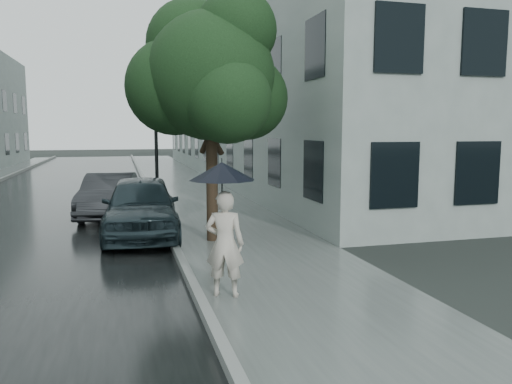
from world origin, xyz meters
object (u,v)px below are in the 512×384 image
object	(u,v)px
pedestrian	(225,244)
lamp_post	(151,118)
car_far	(110,195)
street_tree	(210,75)
car_near	(141,206)

from	to	relation	value
pedestrian	lamp_post	bearing A→B (deg)	-66.35
pedestrian	car_far	distance (m)	8.30
street_tree	lamp_post	world-z (taller)	street_tree
car_near	street_tree	bearing A→B (deg)	-24.81
street_tree	car_far	world-z (taller)	street_tree
street_tree	car_near	world-z (taller)	street_tree
pedestrian	car_far	world-z (taller)	pedestrian
car_far	street_tree	bearing A→B (deg)	-50.39
street_tree	lamp_post	bearing A→B (deg)	99.49
car_near	car_far	world-z (taller)	car_near
lamp_post	car_far	size ratio (longest dim) A/B	1.33
pedestrian	car_far	xyz separation A→B (m)	(-1.88, 8.08, -0.19)
street_tree	lamp_post	size ratio (longest dim) A/B	1.10
pedestrian	car_near	bearing A→B (deg)	-56.79
pedestrian	lamp_post	xyz separation A→B (m)	(-0.47, 10.05, 2.15)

